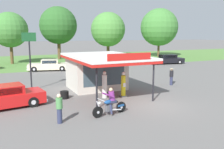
% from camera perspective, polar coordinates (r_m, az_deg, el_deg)
% --- Properties ---
extents(ground_plane, '(300.00, 300.00, 0.00)m').
position_cam_1_polar(ground_plane, '(16.16, 9.50, -6.95)').
color(ground_plane, slate).
extents(grass_verge_strip, '(120.00, 24.00, 0.01)m').
position_cam_1_polar(grass_verge_strip, '(43.88, -13.19, 3.36)').
color(grass_verge_strip, '#56843D').
rests_on(grass_verge_strip, ground).
extents(service_station_kiosk, '(5.04, 7.91, 3.40)m').
position_cam_1_polar(service_station_kiosk, '(19.89, -3.32, 1.37)').
color(service_station_kiosk, beige).
rests_on(service_station_kiosk, ground).
extents(gas_pump_nearside, '(0.44, 0.44, 2.00)m').
position_cam_1_polar(gas_pump_nearside, '(16.93, -1.78, -2.86)').
color(gas_pump_nearside, slate).
rests_on(gas_pump_nearside, ground).
extents(gas_pump_offside, '(0.44, 0.44, 1.86)m').
position_cam_1_polar(gas_pump_offside, '(17.58, 2.72, -2.64)').
color(gas_pump_offside, slate).
rests_on(gas_pump_offside, ground).
extents(motorcycle_with_rider, '(2.24, 0.73, 1.58)m').
position_cam_1_polar(motorcycle_with_rider, '(13.71, -0.39, -6.98)').
color(motorcycle_with_rider, black).
rests_on(motorcycle_with_rider, ground).
extents(featured_classic_sedan, '(5.70, 2.60, 1.43)m').
position_cam_1_polar(featured_classic_sedan, '(16.37, -25.09, -5.11)').
color(featured_classic_sedan, red).
rests_on(featured_classic_sedan, ground).
extents(parked_car_back_row_centre, '(5.79, 2.82, 1.45)m').
position_cam_1_polar(parked_car_back_row_centre, '(38.26, 12.85, 3.50)').
color(parked_car_back_row_centre, black).
rests_on(parked_car_back_row_centre, ground).
extents(parked_car_back_row_left, '(5.41, 3.08, 1.41)m').
position_cam_1_polar(parked_car_back_row_left, '(31.44, -14.79, 2.11)').
color(parked_car_back_row_left, beige).
rests_on(parked_car_back_row_left, ground).
extents(parked_car_second_row_spare, '(5.34, 2.19, 1.40)m').
position_cam_1_polar(parked_car_second_row_spare, '(37.99, -1.05, 3.66)').
color(parked_car_second_row_spare, red).
rests_on(parked_car_second_row_spare, ground).
extents(bystander_strolling_foreground, '(0.34, 0.34, 1.57)m').
position_cam_1_polar(bystander_strolling_foreground, '(12.71, -12.43, -7.78)').
color(bystander_strolling_foreground, '#2D3351').
rests_on(bystander_strolling_foreground, ground).
extents(bystander_leaning_by_kiosk, '(0.34, 0.34, 1.53)m').
position_cam_1_polar(bystander_leaning_by_kiosk, '(22.27, 13.95, -0.40)').
color(bystander_leaning_by_kiosk, '#2D3351').
rests_on(bystander_leaning_by_kiosk, ground).
extents(bystander_standing_back_lot, '(0.34, 0.34, 1.60)m').
position_cam_1_polar(bystander_standing_back_lot, '(28.03, -0.87, 1.95)').
color(bystander_standing_back_lot, '#2D3351').
rests_on(bystander_standing_back_lot, ground).
extents(bystander_admiring_sedan, '(0.34, 0.34, 1.57)m').
position_cam_1_polar(bystander_admiring_sedan, '(30.74, -7.26, 2.51)').
color(bystander_admiring_sedan, '#2D3351').
rests_on(bystander_admiring_sedan, ground).
extents(tree_oak_far_left, '(5.38, 5.38, 7.92)m').
position_cam_1_polar(tree_oak_far_left, '(40.31, -23.11, 9.74)').
color(tree_oak_far_left, brown).
rests_on(tree_oak_far_left, ground).
extents(tree_oak_centre, '(6.75, 6.75, 9.53)m').
position_cam_1_polar(tree_oak_centre, '(45.44, -12.59, 11.22)').
color(tree_oak_centre, brown).
rests_on(tree_oak_centre, ground).
extents(tree_oak_far_right, '(7.51, 7.51, 9.71)m').
position_cam_1_polar(tree_oak_far_right, '(50.09, 11.07, 10.84)').
color(tree_oak_far_right, brown).
rests_on(tree_oak_far_right, ground).
extents(tree_oak_left, '(6.92, 6.92, 8.99)m').
position_cam_1_polar(tree_oak_left, '(49.24, -1.01, 10.56)').
color(tree_oak_left, brown).
rests_on(tree_oak_left, ground).
extents(roadside_pole_sign, '(1.10, 0.12, 4.69)m').
position_cam_1_polar(roadside_pole_sign, '(20.42, -19.02, 5.26)').
color(roadside_pole_sign, black).
rests_on(roadside_pole_sign, ground).
extents(spare_tire_stack, '(0.60, 0.60, 0.54)m').
position_cam_1_polar(spare_tire_stack, '(17.55, -11.25, -4.77)').
color(spare_tire_stack, black).
rests_on(spare_tire_stack, ground).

